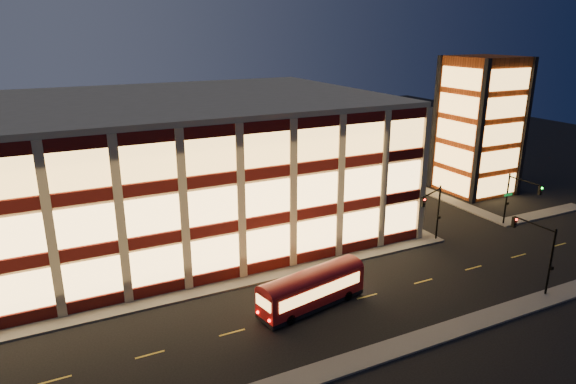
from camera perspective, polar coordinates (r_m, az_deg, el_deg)
ground at (r=44.81m, az=-6.53°, el=-10.88°), size 200.00×200.00×0.00m
sidewalk_office_south at (r=44.85m, az=-10.65°, el=-10.96°), size 54.00×2.00×0.15m
sidewalk_office_east at (r=68.42m, az=6.72°, el=-0.53°), size 2.00×30.00×0.15m
sidewalk_tower_south at (r=68.66m, az=26.26°, el=-2.24°), size 14.00×2.00×0.15m
sidewalk_tower_west at (r=74.79m, az=13.81°, el=0.66°), size 2.00×30.00×0.15m
sidewalk_near at (r=34.73m, az=1.39°, el=-20.09°), size 100.00×2.00×0.15m
office_building at (r=56.81m, az=-15.49°, el=2.68°), size 50.45×30.45×14.50m
stair_tower at (r=73.25m, az=20.47°, el=6.89°), size 8.60×8.60×18.00m
traffic_signal_far at (r=54.17m, az=15.83°, el=-1.55°), size 3.79×1.87×6.00m
traffic_signal_right at (r=61.58m, az=24.22°, el=-0.16°), size 1.20×4.37×6.00m
traffic_signal_near at (r=48.06m, az=25.96°, el=-5.19°), size 0.32×4.45×6.00m
trolley_bus at (r=41.50m, az=2.66°, el=-10.50°), size 9.62×4.10×3.17m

